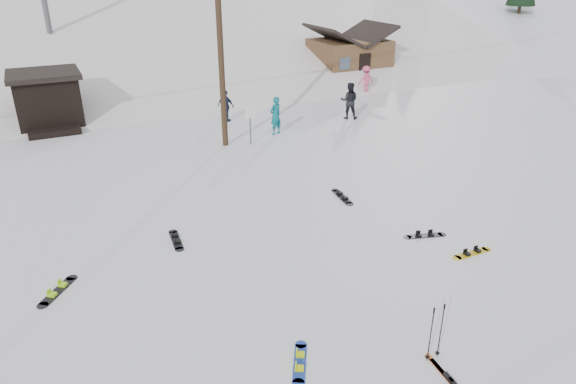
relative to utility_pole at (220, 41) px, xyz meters
name	(u,v)px	position (x,y,z in m)	size (l,w,h in m)	color
ground	(353,341)	(-2.00, -14.00, -4.68)	(200.00, 200.00, 0.00)	white
ski_slope	(98,141)	(-2.00, 41.00, -16.68)	(60.00, 75.00, 45.00)	white
ridge_right	(384,106)	(36.00, 36.00, -15.68)	(34.00, 85.00, 36.00)	white
treeline_right	(417,33)	(34.00, 28.00, -4.68)	(20.00, 60.00, 10.00)	black
treeline_crest	(60,13)	(-2.00, 72.00, -4.68)	(50.00, 6.00, 10.00)	black
utility_pole	(220,41)	(0.00, 0.00, 0.00)	(2.00, 0.26, 9.00)	#3A2819
trail_sign	(250,118)	(1.10, -0.42, -3.41)	(0.50, 0.09, 1.85)	#595B60
lift_hut	(48,99)	(-7.00, 6.94, -3.32)	(3.40, 4.10, 2.75)	black
cabin	(349,57)	(13.00, 10.00, -3.20)	(5.39, 4.40, 3.77)	brown
hero_snowboard	(300,362)	(-3.42, -14.10, -4.66)	(0.83, 1.25, 0.10)	#1C3DB7
hero_skis	(451,382)	(-0.90, -15.94, -4.65)	(0.30, 1.75, 0.09)	#DA5216
ski_poles	(436,332)	(-0.76, -15.20, -3.99)	(0.37, 0.10, 1.36)	black
board_scatter_b	(176,240)	(-4.40, -7.77, -4.66)	(0.37, 1.42, 0.10)	black
board_scatter_c	(58,291)	(-7.85, -9.02, -4.65)	(1.05, 1.25, 0.11)	black
board_scatter_d	(425,235)	(2.62, -10.91, -4.66)	(1.33, 0.59, 0.10)	black
board_scatter_e	(472,253)	(3.16, -12.35, -4.66)	(1.40, 0.27, 0.10)	gold
board_scatter_f	(342,197)	(1.82, -7.32, -4.65)	(0.43, 1.51, 0.11)	black
skier_teal	(276,116)	(2.78, 0.46, -3.75)	(0.68, 0.45, 1.86)	#0B626E
skier_dark	(349,101)	(7.47, 1.19, -3.71)	(0.95, 0.74, 1.94)	black
skier_pink	(366,80)	(11.51, 5.58, -3.81)	(1.13, 0.65, 1.74)	#D14970
skier_navy	(226,106)	(1.35, 3.57, -3.85)	(0.97, 0.41, 1.66)	#172139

